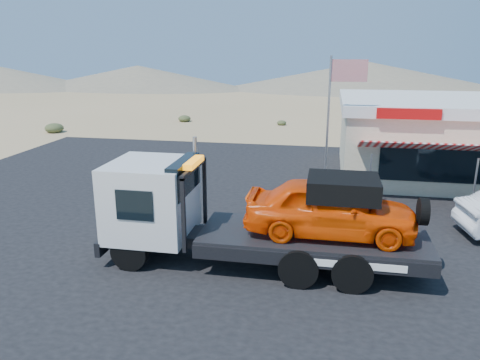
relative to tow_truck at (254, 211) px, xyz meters
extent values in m
plane|color=tan|center=(-2.70, 2.82, -1.70)|extent=(120.00, 120.00, 0.00)
cube|color=black|center=(-0.70, 5.82, -1.69)|extent=(32.00, 24.00, 0.02)
cylinder|color=black|center=(-3.52, -1.10, -1.13)|extent=(1.10, 0.33, 1.10)
cylinder|color=black|center=(-3.52, 1.10, -1.13)|extent=(1.10, 0.33, 1.10)
cylinder|color=black|center=(1.42, -1.10, -1.13)|extent=(1.10, 0.60, 1.10)
cylinder|color=black|center=(1.42, 1.10, -1.13)|extent=(1.10, 0.60, 1.10)
cylinder|color=black|center=(2.85, -1.10, -1.13)|extent=(1.10, 0.60, 1.10)
cylinder|color=black|center=(2.85, 1.10, -1.13)|extent=(1.10, 0.60, 1.10)
cube|color=black|center=(0.54, 0.00, -0.96)|extent=(9.00, 1.10, 0.33)
cube|color=silver|center=(-3.19, 0.00, 0.19)|extent=(2.42, 2.58, 2.31)
cube|color=black|center=(-2.15, 0.00, 0.96)|extent=(0.38, 2.20, 0.99)
cube|color=black|center=(-1.82, 0.00, 0.13)|extent=(0.11, 2.42, 2.20)
cube|color=orange|center=(-1.82, 0.00, 1.40)|extent=(0.27, 1.32, 0.16)
cube|color=black|center=(1.75, 0.00, -0.66)|extent=(6.59, 2.52, 0.16)
imported|color=#FF4804|center=(2.19, 0.00, 0.24)|extent=(4.83, 1.94, 1.65)
cube|color=black|center=(2.52, 0.00, 0.87)|extent=(1.98, 1.65, 0.60)
cube|color=#C3B993|center=(7.80, 11.82, 0.02)|extent=(10.00, 8.00, 3.40)
cube|color=white|center=(7.80, 11.82, 1.97)|extent=(10.40, 8.40, 0.50)
cube|color=red|center=(5.30, 7.56, 1.97)|extent=(2.60, 0.12, 0.45)
cube|color=black|center=(7.80, 7.80, -0.18)|extent=(7.00, 0.06, 1.60)
cube|color=red|center=(7.80, 6.92, 0.77)|extent=(9.00, 1.73, 0.61)
cylinder|color=#99999E|center=(3.80, 6.12, -0.58)|extent=(0.08, 0.08, 2.20)
cylinder|color=#99999E|center=(7.80, 6.12, -0.58)|extent=(0.08, 0.08, 2.20)
cylinder|color=#99999E|center=(2.00, 7.32, 1.32)|extent=(0.10, 0.10, 6.00)
cube|color=#B20C14|center=(2.75, 7.32, 3.72)|extent=(1.50, 0.02, 0.90)
ellipsoid|color=#3B4525|center=(-18.67, 19.44, -1.32)|extent=(1.40, 1.40, 0.75)
ellipsoid|color=#3B4525|center=(-10.43, 26.46, -1.40)|extent=(1.09, 1.09, 0.59)
ellipsoid|color=#3B4525|center=(-1.83, 26.14, -1.49)|extent=(0.79, 0.79, 0.43)
cone|color=#726B59|center=(-27.70, 57.82, 0.05)|extent=(36.00, 36.00, 3.50)
cone|color=#726B59|center=(7.30, 60.82, 0.40)|extent=(44.00, 44.00, 4.20)
camera|label=1|loc=(2.01, -12.88, 4.69)|focal=35.00mm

